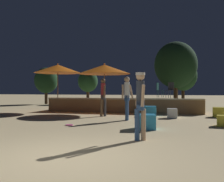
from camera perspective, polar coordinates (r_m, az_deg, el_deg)
The scene contains 20 objects.
ground_plane at distance 5.05m, azimuth -11.30°, elevation -14.74°, with size 120.00×120.00×0.00m, color #D1B784.
wooden_deck at distance 15.30m, azimuth 3.01°, elevation -3.20°, with size 8.97×2.51×0.85m.
patio_umbrella_0 at distance 15.53m, azimuth -12.30°, elevation 4.97°, with size 2.80×2.80×2.92m.
patio_umbrella_1 at distance 14.11m, azimuth -1.76°, elevation 4.98°, with size 2.95×2.95×2.81m.
cube_seat_0 at distance 13.10m, azimuth 23.15°, elevation -4.47°, with size 0.59×0.59×0.47m.
cube_seat_1 at distance 11.92m, azimuth 13.59°, elevation -4.97°, with size 0.47×0.47×0.45m.
cube_seat_3 at distance 8.45m, azimuth 7.70°, elevation -6.96°, with size 0.72×0.72×0.49m.
cube_seat_4 at distance 12.62m, azimuth 8.75°, elevation -4.56°, with size 0.63×0.63×0.50m.
cube_seat_5 at distance 9.88m, azimuth 24.26°, elevation -6.23°, with size 0.57×0.57×0.39m.
person_0 at distance 6.47m, azimuth 6.48°, elevation -2.43°, with size 0.33×0.51×1.76m.
person_1 at distance 10.71m, azimuth 3.43°, elevation -1.11°, with size 0.52×0.31×1.88m.
person_2 at distance 12.33m, azimuth -2.04°, elevation -0.95°, with size 0.40×0.51×1.87m.
bistro_chair_0 at distance 15.49m, azimuth 10.66°, elevation 0.56°, with size 0.43×0.42×0.90m.
bistro_chair_1 at distance 14.56m, azimuth 13.20°, elevation 0.58°, with size 0.46×0.47×0.90m.
frisbee_disc at distance 9.35m, azimuth -9.76°, elevation -7.67°, with size 0.27×0.27×0.03m.
background_tree_0 at distance 23.87m, azimuth -5.54°, elevation 2.19°, with size 1.88×1.88×3.17m.
background_tree_1 at distance 20.39m, azimuth 14.34°, elevation 5.77°, with size 3.33×3.33×5.11m.
background_tree_2 at distance 23.43m, azimuth 15.93°, elevation 3.36°, with size 2.48×2.48×3.96m.
background_tree_3 at distance 25.24m, azimuth 14.53°, elevation 4.22°, with size 2.91×2.91×4.67m.
background_tree_4 at distance 23.84m, azimuth -14.82°, elevation 2.33°, with size 2.15×2.15×3.37m.
Camera 1 is at (2.04, -4.43, 1.30)m, focal length 40.00 mm.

